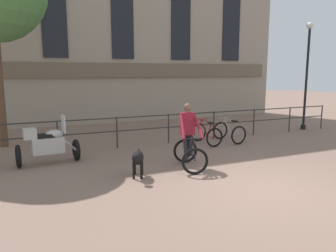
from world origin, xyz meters
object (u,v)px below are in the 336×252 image
parked_motorcycle (47,144)px  parked_bicycle_mid_left (229,132)px  dog (138,158)px  street_lamp (307,71)px  cyclist_with_bike (189,139)px  parked_bicycle_near_lamp (206,134)px

parked_motorcycle → parked_bicycle_mid_left: parked_motorcycle is taller
dog → parked_bicycle_mid_left: size_ratio=0.75×
dog → street_lamp: (8.89, 3.41, 2.10)m
dog → street_lamp: size_ratio=0.19×
cyclist_with_bike → dog: bearing=-154.5°
cyclist_with_bike → street_lamp: 8.18m
dog → parked_motorcycle: 2.83m
parked_bicycle_mid_left → street_lamp: 5.10m
parked_bicycle_mid_left → street_lamp: bearing=-173.5°
parked_bicycle_near_lamp → street_lamp: street_lamp is taller
dog → parked_bicycle_near_lamp: size_ratio=0.77×
parked_motorcycle → street_lamp: 11.04m
dog → parked_bicycle_mid_left: (4.38, 2.55, -0.11)m
cyclist_with_bike → parked_bicycle_near_lamp: bearing=64.6°
parked_motorcycle → parked_bicycle_near_lamp: parked_motorcycle is taller
parked_motorcycle → parked_bicycle_mid_left: bearing=-90.8°
dog → parked_bicycle_mid_left: parked_bicycle_mid_left is taller
parked_motorcycle → street_lamp: bearing=-88.0°
parked_bicycle_near_lamp → parked_bicycle_mid_left: 0.97m
cyclist_with_bike → parked_bicycle_near_lamp: size_ratio=1.50×
cyclist_with_bike → parked_bicycle_mid_left: (2.84, 2.25, -0.41)m
parked_bicycle_mid_left → street_lamp: street_lamp is taller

